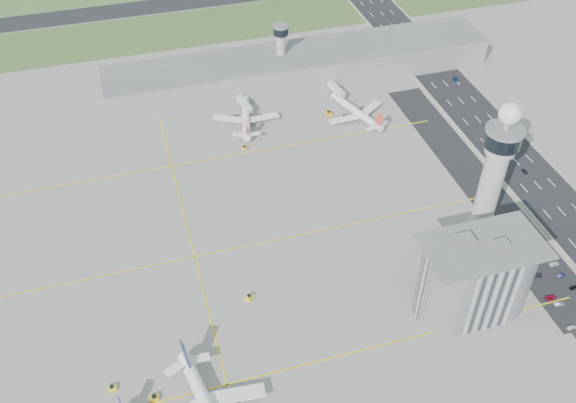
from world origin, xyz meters
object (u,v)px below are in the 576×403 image
object	(u,v)px
airplane_far_b	(356,107)
car_lot_8	(574,287)
jet_bridge_far_0	(239,100)
tug_4	(244,147)
car_hw_2	(456,79)
car_lot_0	(572,327)
car_lot_10	(554,264)
car_lot_11	(536,247)
tug_0	(112,388)
car_hw_4	(392,36)
car_hw_1	(525,171)
tug_2	(154,398)
car_lot_4	(527,269)
car_lot_1	(559,304)
car_lot_2	(551,297)
admin_building	(475,276)
control_tower	(494,171)
secondary_tower	(281,48)
tug_5	(329,113)
car_lot_9	(561,275)
jet_bridge_far_1	(330,85)
tug_3	(249,297)
car_lot_3	(537,275)
airplane_far_a	(246,111)
car_lot_5	(515,254)

from	to	relation	value
airplane_far_b	car_lot_8	distance (m)	136.14
jet_bridge_far_0	tug_4	bearing A→B (deg)	-19.55
car_hw_2	car_lot_8	bearing A→B (deg)	-91.06
car_lot_0	car_hw_2	size ratio (longest dim) A/B	0.79
car_lot_10	car_lot_11	xyz separation A→B (m)	(-1.59, 10.04, -0.00)
tug_0	tug_4	size ratio (longest dim) A/B	1.01
car_hw_4	car_hw_1	bearing A→B (deg)	-87.14
tug_2	car_hw_4	distance (m)	268.90
car_lot_4	car_lot_1	bearing A→B (deg)	-176.67
tug_0	car_lot_2	xyz separation A→B (m)	(159.21, -7.26, -0.23)
admin_building	car_lot_4	world-z (taller)	admin_building
control_tower	tug_4	bearing A→B (deg)	131.83
secondary_tower	jet_bridge_far_0	size ratio (longest dim) A/B	2.28
jet_bridge_far_0	car_hw_2	world-z (taller)	jet_bridge_far_0
tug_5	car_lot_9	size ratio (longest dim) A/B	1.00
jet_bridge_far_0	car_lot_8	bearing A→B (deg)	20.12
jet_bridge_far_1	car_lot_8	bearing A→B (deg)	4.82
tug_0	tug_4	distance (m)	135.24
car_lot_2	tug_4	bearing A→B (deg)	37.26
tug_0	tug_3	xyz separation A→B (m)	(52.08, 24.36, 0.07)
car_lot_9	car_hw_4	size ratio (longest dim) A/B	1.04
car_lot_8	car_hw_1	distance (m)	69.45
tug_0	car_lot_0	world-z (taller)	tug_0
tug_3	car_lot_3	bearing A→B (deg)	38.67
airplane_far_a	tug_4	bearing A→B (deg)	176.59
car_lot_4	car_lot_8	bearing A→B (deg)	-140.44
control_tower	car_lot_11	distance (m)	41.73
jet_bridge_far_0	car_lot_1	bearing A→B (deg)	16.62
car_lot_1	car_lot_9	world-z (taller)	car_lot_1
tug_5	car_lot_11	size ratio (longest dim) A/B	0.93
car_lot_2	car_hw_2	bearing A→B (deg)	-13.00
airplane_far_b	tug_0	size ratio (longest dim) A/B	13.74
car_lot_0	car_lot_4	size ratio (longest dim) A/B	0.98
car_lot_4	car_hw_2	size ratio (longest dim) A/B	0.80
tug_3	tug_4	size ratio (longest dim) A/B	1.10
tug_0	tug_3	world-z (taller)	tug_3
car_hw_2	tug_3	bearing A→B (deg)	-131.32
jet_bridge_far_0	car_lot_0	xyz separation A→B (m)	(80.08, -174.29, -2.25)
airplane_far_a	car_lot_4	distance (m)	152.76
jet_bridge_far_0	car_lot_5	bearing A→B (deg)	20.33
tug_5	car_lot_11	bearing A→B (deg)	36.11
jet_bridge_far_0	tug_5	size ratio (longest dim) A/B	3.91
jet_bridge_far_1	car_lot_4	distance (m)	148.71
jet_bridge_far_1	tug_0	xyz separation A→B (m)	(-128.40, -153.07, -2.03)
jet_bridge_far_1	car_hw_4	size ratio (longest dim) A/B	4.08
car_lot_5	secondary_tower	bearing A→B (deg)	19.91
secondary_tower	control_tower	bearing A→B (deg)	-73.52
car_lot_0	car_lot_3	bearing A→B (deg)	-10.46
tug_0	car_lot_9	world-z (taller)	tug_0
airplane_far_a	car_hw_4	xyz separation A→B (m)	(106.59, 61.60, -4.96)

